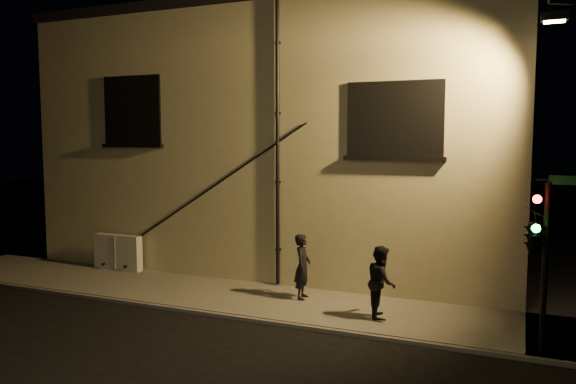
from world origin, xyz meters
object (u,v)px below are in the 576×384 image
at_px(utility_cabinet, 118,252).
at_px(pedestrian_b, 381,282).
at_px(traffic_signal, 535,234).
at_px(pedestrian_a, 303,267).

distance_m(utility_cabinet, pedestrian_b, 9.39).
relative_size(utility_cabinet, traffic_signal, 0.49).
distance_m(utility_cabinet, traffic_signal, 13.01).
height_order(utility_cabinet, pedestrian_b, pedestrian_b).
xyz_separation_m(pedestrian_b, traffic_signal, (3.36, -1.00, 1.56)).
relative_size(pedestrian_b, traffic_signal, 0.49).
distance_m(utility_cabinet, pedestrian_a, 6.96).
bearing_deg(pedestrian_b, pedestrian_a, 56.21).
height_order(utility_cabinet, traffic_signal, traffic_signal).
bearing_deg(pedestrian_a, utility_cabinet, 75.55).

